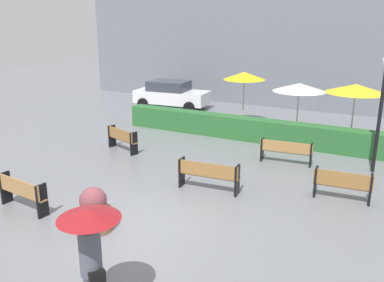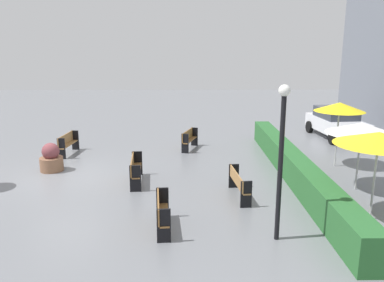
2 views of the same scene
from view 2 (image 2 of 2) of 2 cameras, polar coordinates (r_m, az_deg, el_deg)
The scene contains 13 objects.
ground_plane at distance 15.42m, azimuth -17.90°, elevation -4.92°, with size 60.00×60.00×0.00m, color slate.
bench_far_left at distance 18.39m, azimuth -0.41°, elevation 0.42°, with size 1.59×0.78×0.89m.
bench_back_row at distance 12.68m, azimuth 6.75°, elevation -5.95°, with size 1.87×0.51×0.84m.
bench_mid_center at distance 14.01m, azimuth -8.25°, elevation -3.91°, with size 1.91×0.53×0.91m.
bench_near_left at distance 18.41m, azimuth -17.58°, elevation -0.18°, with size 1.73×0.49×0.91m.
bench_far_right at distance 10.49m, azimuth -4.43°, elevation -10.07°, with size 1.61×0.46×0.88m.
planter_pot at distance 16.17m, azimuth -19.73°, elevation -2.45°, with size 0.88×0.88×1.11m.
lamp_post at distance 9.57m, azimuth 12.83°, elevation -0.93°, with size 0.28×0.28×3.87m.
patio_umbrella_yellow at distance 16.43m, azimuth 20.61°, elevation 4.63°, with size 1.94×1.94×2.59m.
patio_umbrella_white at distance 13.97m, azimuth 23.34°, elevation 1.71°, with size 2.26×2.26×2.29m.
patio_umbrella_yellow_far at distance 11.60m, azimuth 25.47°, elevation 0.33°, with size 2.35×2.35×2.50m.
hedge_strip at distance 14.69m, azimuth 14.55°, elevation -3.65°, with size 12.69×0.70×0.95m, color #28602D.
parked_car at distance 22.10m, azimuth 20.23°, elevation 2.56°, with size 4.35×2.31×1.57m.
Camera 2 is at (13.96, 4.54, 4.71)m, focal length 36.79 mm.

